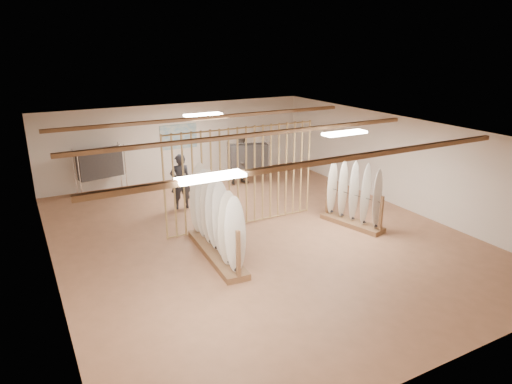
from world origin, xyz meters
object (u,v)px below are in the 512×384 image
clothing_rack_b (249,157)px  shopper_b (242,157)px  rack_right (353,205)px  clothing_rack_a (100,164)px  shopper_a (180,178)px  rack_left (216,230)px

clothing_rack_b → shopper_b: (-0.18, 0.16, -0.01)m
shopper_b → rack_right: bearing=-79.7°
clothing_rack_a → shopper_a: shopper_a is taller
rack_right → shopper_b: 5.10m
rack_left → clothing_rack_b: 5.89m
rack_left → clothing_rack_a: size_ratio=1.74×
clothing_rack_a → shopper_a: bearing=-64.8°
shopper_b → clothing_rack_b: bearing=-42.8°
clothing_rack_b → shopper_b: 0.24m
shopper_a → rack_left: bearing=90.9°
clothing_rack_a → shopper_b: (4.72, -1.12, -0.07)m
clothing_rack_a → shopper_a: size_ratio=0.85×
clothing_rack_a → shopper_b: shopper_b is taller
clothing_rack_b → clothing_rack_a: bearing=179.6°
rack_right → shopper_b: size_ratio=0.97×
rack_right → shopper_a: (-3.75, 3.60, 0.36)m
rack_right → clothing_rack_a: bearing=118.2°
rack_left → rack_right: size_ratio=1.48×
rack_left → rack_right: bearing=3.2°
rack_right → clothing_rack_a: size_ratio=1.18×
shopper_a → clothing_rack_b: bearing=-150.3°
rack_left → clothing_rack_b: rack_left is taller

